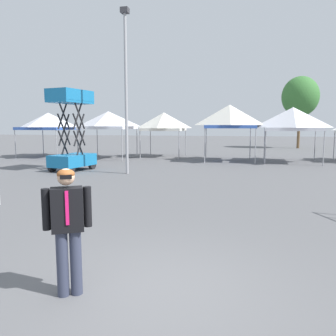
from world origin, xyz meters
The scene contains 10 objects.
ground_plane centered at (0.00, 0.00, 0.00)m, with size 140.00×140.00×0.00m, color #5B5B5E.
canopy_tent_right_of_center centered at (-12.63, 18.25, 2.63)m, with size 3.59×3.59×3.26m.
canopy_tent_center centered at (-7.88, 18.09, 2.70)m, with size 3.37×3.37×3.31m.
canopy_tent_behind_right centered at (-4.32, 20.08, 2.61)m, with size 3.00×3.00×3.28m.
canopy_tent_behind_center centered at (0.52, 18.01, 2.91)m, with size 3.43×3.43×3.67m.
canopy_tent_left_of_center centered at (4.44, 18.09, 2.74)m, with size 3.60×3.60×3.47m.
scissor_lift centered at (-7.31, 11.62, 1.24)m, with size 1.86×2.54×4.13m.
person_foreground centered at (-1.12, -0.33, 1.03)m, with size 0.58×0.41×1.78m.
light_pole_near_lift centered at (-4.15, 11.10, 4.41)m, with size 0.36×0.36×7.72m.
tree_behind_tents_right centered at (7.13, 32.03, 5.20)m, with size 3.64×3.64×7.22m.
Camera 1 is at (1.13, -4.39, 2.35)m, focal length 35.92 mm.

